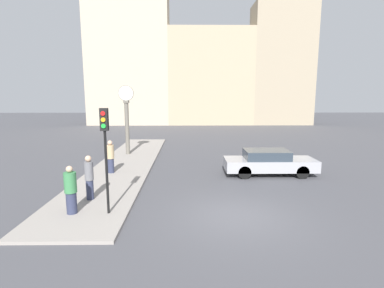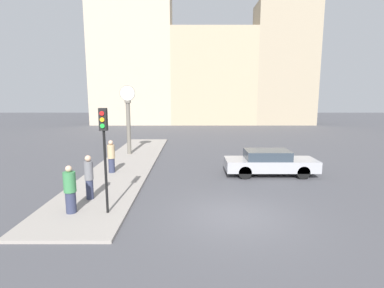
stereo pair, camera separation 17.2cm
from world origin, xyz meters
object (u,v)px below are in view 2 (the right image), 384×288
Objects in this scene: sedan_car at (269,162)px; traffic_light_near at (103,139)px; street_clock at (127,119)px; pedestrian_green_hoodie at (69,190)px; pedestrian_grey_jacket at (88,177)px; pedestrian_tan_coat at (110,157)px.

traffic_light_near is at bearing -142.76° from sedan_car.
street_clock is at bearing 148.74° from sedan_car.
street_clock reaches higher than traffic_light_near.
sedan_car is at bearing 32.76° from pedestrian_green_hoodie.
pedestrian_grey_jacket is (-1.10, 1.43, -1.75)m from traffic_light_near.
sedan_car is 2.67× the size of pedestrian_grey_jacket.
sedan_car is at bearing 25.87° from pedestrian_grey_jacket.
sedan_car is 2.73× the size of pedestrian_tan_coat.
sedan_car is 1.00× the size of street_clock.
pedestrian_grey_jacket is at bearing -154.13° from sedan_car.
traffic_light_near is 2.51m from pedestrian_grey_jacket.
traffic_light_near is at bearing -82.42° from street_clock.
pedestrian_tan_coat is (-8.43, 0.13, 0.29)m from sedan_car.
pedestrian_tan_coat is at bearing 90.28° from pedestrian_green_hoodie.
pedestrian_green_hoodie is (0.13, -10.58, -1.63)m from street_clock.
street_clock is at bearing 91.12° from pedestrian_tan_coat.
sedan_car is 2.78× the size of pedestrian_green_hoodie.
pedestrian_tan_coat reaches higher than sedan_car.
pedestrian_grey_jacket is 1.02× the size of pedestrian_tan_coat.
sedan_car is 1.29× the size of traffic_light_near.
traffic_light_near is at bearing -52.41° from pedestrian_grey_jacket.
sedan_car is 10.15m from street_clock.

